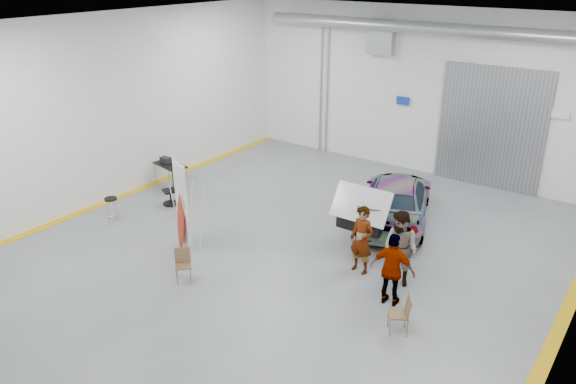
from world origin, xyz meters
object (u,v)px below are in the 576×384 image
Objects in this scene: folding_chair_near at (184,271)px; shop_stool at (112,210)px; person_c at (393,270)px; work_table at (169,164)px; folding_chair_far at (398,321)px; surfboard_display at (183,213)px; sedan_car at (396,199)px; person_a at (362,240)px; person_b at (400,249)px; office_chair at (172,192)px.

folding_chair_near is 4.41m from shop_stool.
work_table is (-9.64, 2.19, -0.09)m from person_c.
folding_chair_far is (0.61, -0.90, -0.62)m from person_c.
surfboard_display is at bearing -38.68° from work_table.
person_a reaches higher than sedan_car.
work_table is at bearing 103.51° from shop_stool.
folding_chair_near is (-4.40, -2.99, -0.71)m from person_b.
person_c is at bearing 94.49° from sedan_car.
person_c is 5.13m from folding_chair_near.
sedan_car reaches higher than folding_chair_far.
shop_stool is at bearing -76.49° from work_table.
person_a is at bearing -5.39° from folding_chair_near.
person_a is at bearing 40.38° from surfboard_display.
surfboard_display is (-5.59, -1.77, 0.11)m from person_b.
person_c reaches higher than shop_stool.
person_a is 4.52m from folding_chair_near.
work_table is (-8.35, 1.31, -0.09)m from person_a.
office_chair is at bearing 93.19° from folding_chair_near.
folding_chair_far is at bearing -34.15° from folding_chair_near.
person_a is 7.83m from shop_stool.
office_chair is (-6.48, -3.12, -0.27)m from sedan_car.
person_b is 1.07× the size of person_c.
person_a reaches higher than office_chair.
folding_chair_near is 0.83× the size of office_chair.
person_b is 1.96× the size of office_chair.
work_table reaches higher than office_chair.
person_a is 7.13m from office_chair.
person_c is 2.20× the size of folding_chair_near.
sedan_car is at bearing 19.84° from folding_chair_near.
person_b is at bearing -7.67° from work_table.
surfboard_display is 1.89m from folding_chair_near.
surfboard_display is at bearing -13.09° from office_chair.
person_a is 1.00× the size of person_c.
person_a reaches higher than shop_stool.
person_b reaches higher than person_a.
person_a is 1.84× the size of office_chair.
person_a is at bearing 22.46° from office_chair.
work_table is at bearing 176.66° from person_a.
work_table is (-9.39, 1.26, -0.15)m from person_b.
folding_chair_near is (-2.74, -6.29, -0.45)m from sedan_car.
person_a is at bearing -166.38° from person_b.
person_c is 1.25m from folding_chair_far.
person_b is at bearing 11.90° from shop_stool.
sedan_car is 7.98m from work_table.
work_table is at bearing 162.68° from office_chair.
sedan_car is 2.70× the size of person_c.
folding_chair_far is 10.72m from work_table.
person_a is (0.63, -3.33, 0.20)m from sedan_car.
person_a is 1.30× the size of work_table.
person_a is 1.56m from person_c.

